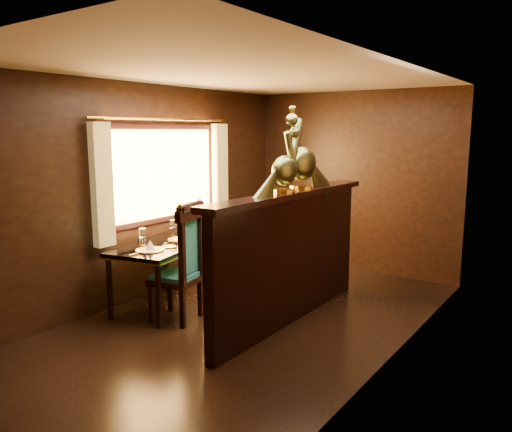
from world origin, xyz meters
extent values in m
plane|color=black|center=(0.00, 0.00, 0.00)|extent=(5.00, 5.00, 0.00)
cube|color=black|center=(0.00, 2.50, 1.25)|extent=(3.00, 0.04, 2.50)
cube|color=black|center=(0.00, -2.50, 1.25)|extent=(3.00, 0.04, 2.50)
cube|color=black|center=(-1.50, 0.00, 1.25)|extent=(0.04, 5.00, 2.50)
cube|color=black|center=(1.50, 0.00, 1.25)|extent=(0.04, 5.00, 2.50)
cube|color=beige|center=(0.00, 0.00, 2.50)|extent=(3.00, 5.00, 0.04)
cube|color=#FFC672|center=(-1.50, 0.30, 1.45)|extent=(0.01, 1.70, 1.05)
cube|color=#ED9E40|center=(-1.40, -0.67, 1.40)|extent=(0.10, 0.22, 1.30)
cube|color=#ED9E40|center=(-1.40, 1.27, 1.40)|extent=(0.10, 0.22, 1.30)
cylinder|color=gold|center=(-1.42, 0.30, 2.10)|extent=(0.03, 2.20, 0.03)
cube|color=black|center=(0.33, 0.30, 0.65)|extent=(0.12, 2.60, 1.30)
cube|color=#303417|center=(0.26, 0.30, 0.70)|extent=(0.02, 2.20, 0.95)
cube|color=black|center=(0.33, 0.30, 1.33)|extent=(0.26, 2.70, 0.06)
cube|color=black|center=(-1.05, -0.18, 0.70)|extent=(0.97, 1.33, 0.04)
cube|color=gold|center=(-1.05, -0.18, 0.67)|extent=(0.99, 1.36, 0.02)
cylinder|color=black|center=(-1.23, -0.77, 0.33)|extent=(0.06, 0.06, 0.66)
cylinder|color=black|center=(-0.64, -0.64, 0.33)|extent=(0.06, 0.06, 0.66)
cylinder|color=black|center=(-1.46, 0.28, 0.33)|extent=(0.06, 0.06, 0.66)
cylinder|color=black|center=(-0.87, 0.42, 0.33)|extent=(0.06, 0.06, 0.66)
cylinder|color=orange|center=(-0.94, -0.45, 0.73)|extent=(0.30, 0.30, 0.01)
cone|color=white|center=(-0.94, -0.45, 0.78)|extent=(0.11, 0.11, 0.10)
cylinder|color=orange|center=(-1.04, 0.11, 0.73)|extent=(0.30, 0.30, 0.01)
cone|color=white|center=(-1.04, 0.11, 0.78)|extent=(0.11, 0.11, 0.10)
cylinder|color=silver|center=(-1.32, -0.27, 0.75)|extent=(0.03, 0.03, 0.06)
cylinder|color=silver|center=(-1.30, -0.21, 0.75)|extent=(0.03, 0.03, 0.06)
cube|color=black|center=(-0.67, -0.37, 0.43)|extent=(0.54, 0.54, 0.06)
cube|color=#124053|center=(-0.67, -0.37, 0.48)|extent=(0.48, 0.48, 0.05)
cube|color=#124053|center=(-0.48, -0.32, 0.80)|extent=(0.11, 0.35, 0.58)
cube|color=black|center=(-0.81, -0.59, 0.20)|extent=(0.05, 0.05, 0.40)
cube|color=black|center=(-0.45, -0.51, 0.20)|extent=(0.05, 0.05, 0.40)
cube|color=black|center=(-0.89, -0.23, 0.20)|extent=(0.05, 0.05, 0.40)
cube|color=black|center=(-0.53, -0.15, 0.20)|extent=(0.05, 0.05, 0.40)
sphere|color=gold|center=(-0.44, -0.50, 1.24)|extent=(0.07, 0.07, 0.07)
sphere|color=gold|center=(-0.52, -0.14, 1.24)|extent=(0.07, 0.07, 0.07)
cube|color=black|center=(-0.45, 0.96, 0.41)|extent=(0.48, 0.48, 0.06)
cube|color=#124053|center=(-0.45, 0.96, 0.46)|extent=(0.43, 0.43, 0.05)
cube|color=#124053|center=(-0.27, 0.98, 0.77)|extent=(0.07, 0.34, 0.55)
cube|color=black|center=(-0.61, 0.76, 0.19)|extent=(0.05, 0.05, 0.38)
cube|color=black|center=(-0.25, 0.81, 0.19)|extent=(0.05, 0.05, 0.38)
cube|color=black|center=(-0.65, 1.11, 0.19)|extent=(0.05, 0.05, 0.38)
cube|color=black|center=(-0.30, 1.16, 0.19)|extent=(0.05, 0.05, 0.38)
sphere|color=gold|center=(-0.24, 0.81, 1.19)|extent=(0.07, 0.07, 0.07)
sphere|color=gold|center=(-0.29, 1.16, 1.19)|extent=(0.07, 0.07, 0.07)
camera|label=1|loc=(2.90, -3.97, 1.96)|focal=35.00mm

